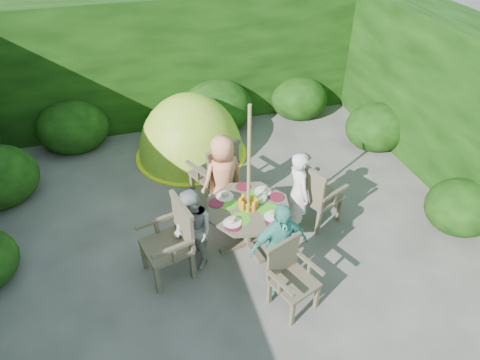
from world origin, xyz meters
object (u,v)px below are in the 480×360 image
object	(u,v)px
child_left	(193,230)
patio_table	(248,213)
child_front	(279,247)
child_back	(223,176)
garden_chair_left	(172,239)
parasol_pole	(249,182)
child_right	(298,192)
garden_chair_right	(315,193)
garden_chair_back	(217,172)
garden_chair_front	(290,275)
dome_tent	(192,154)

from	to	relation	value
child_left	patio_table	bearing A→B (deg)	80.39
child_left	child_front	distance (m)	1.13
patio_table	child_back	xyz separation A→B (m)	(-0.15, 0.78, 0.09)
garden_chair_left	child_front	bearing A→B (deg)	49.68
parasol_pole	child_back	size ratio (longest dim) A/B	1.64
child_right	child_back	world-z (taller)	child_back
parasol_pole	garden_chair_left	size ratio (longest dim) A/B	2.11
patio_table	garden_chair_right	world-z (taller)	garden_chair_right
garden_chair_right	garden_chair_back	xyz separation A→B (m)	(-1.26, 0.89, 0.02)
child_left	child_front	bearing A→B (deg)	35.33
garden_chair_right	child_left	distance (m)	1.89
garden_chair_left	child_front	xyz separation A→B (m)	(1.22, -0.59, 0.09)
child_right	child_front	size ratio (longest dim) A/B	1.00
parasol_pole	child_right	size ratio (longest dim) A/B	1.69
garden_chair_right	child_back	bearing A→B (deg)	40.19
garden_chair_front	garden_chair_back	bearing A→B (deg)	78.15
parasol_pole	child_left	xyz separation A→B (m)	(-0.79, -0.15, -0.50)
garden_chair_right	dome_tent	distance (m)	2.78
garden_chair_left	child_front	world-z (taller)	child_front
garden_chair_front	dome_tent	world-z (taller)	dome_tent
patio_table	child_left	world-z (taller)	child_left
child_front	dome_tent	xyz separation A→B (m)	(-0.48, 3.31, -0.65)
parasol_pole	child_back	world-z (taller)	parasol_pole
patio_table	child_left	xyz separation A→B (m)	(-0.79, -0.15, 0.02)
parasol_pole	child_right	distance (m)	0.92
garden_chair_back	dome_tent	xyz separation A→B (m)	(-0.15, 1.45, -0.56)
patio_table	garden_chair_left	size ratio (longest dim) A/B	1.33
patio_table	garden_chair_right	size ratio (longest dim) A/B	1.36
patio_table	child_left	bearing A→B (deg)	-169.22
child_right	dome_tent	bearing A→B (deg)	22.64
child_front	dome_tent	size ratio (longest dim) A/B	0.55
patio_table	garden_chair_left	xyz separation A→B (m)	(-1.07, -0.20, -0.02)
patio_table	garden_chair_back	distance (m)	1.09
parasol_pole	child_front	distance (m)	0.92
child_right	child_left	distance (m)	1.60
child_right	garden_chair_right	bearing A→B (deg)	-85.71
patio_table	child_front	bearing A→B (deg)	-79.58
patio_table	parasol_pole	size ratio (longest dim) A/B	0.63
garden_chair_left	child_front	distance (m)	1.36
garden_chair_front	child_front	xyz separation A→B (m)	(-0.04, 0.30, 0.18)
dome_tent	child_right	bearing A→B (deg)	-70.22
garden_chair_right	child_back	world-z (taller)	child_back
parasol_pole	child_front	xyz separation A→B (m)	(0.15, -0.79, -0.45)
garden_chair_left	child_front	size ratio (longest dim) A/B	0.80
parasol_pole	garden_chair_right	world-z (taller)	parasol_pole
child_right	child_front	bearing A→B (deg)	143.24
garden_chair_left	child_right	xyz separation A→B (m)	(1.86, 0.34, 0.09)
parasol_pole	garden_chair_back	size ratio (longest dim) A/B	2.09
garden_chair_front	dome_tent	bearing A→B (deg)	76.61
parasol_pole	child_right	world-z (taller)	parasol_pole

